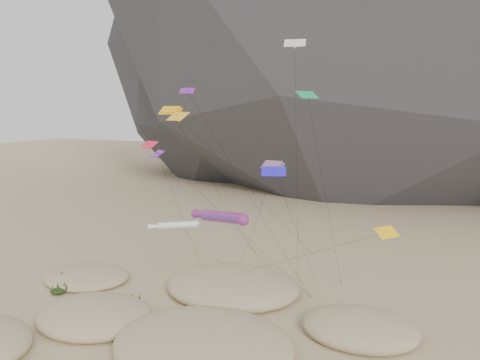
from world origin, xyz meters
name	(u,v)px	position (x,y,z in m)	size (l,w,h in m)	color
dunes	(176,331)	(-1.64, 4.61, 0.73)	(48.52, 41.41, 3.89)	#CCB789
dune_grass	(187,331)	(-0.53, 4.84, 0.83)	(44.79, 27.86, 1.49)	black
kite_stakes	(266,278)	(1.24, 23.24, 0.15)	(17.77, 8.58, 0.30)	#3F2D1E
rainbow_tube_kite	(221,217)	(-0.52, 12.89, 10.57)	(10.21, 10.79, 11.59)	#FF1B1A
white_tube_kite	(175,225)	(-5.02, 10.62, 9.71)	(5.59, 14.56, 10.29)	silver
orange_parafoil	(172,112)	(-8.17, 15.75, 21.99)	(8.73, 12.92, 22.73)	#FFAA0D
multi_parafoil	(273,166)	(4.99, 14.57, 16.25)	(4.06, 10.64, 16.88)	red
delta_kites	(238,136)	(1.94, 11.93, 19.63)	(27.97, 21.21, 29.50)	#2018D3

